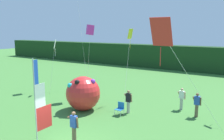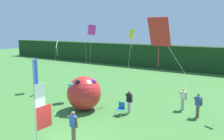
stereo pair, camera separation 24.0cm
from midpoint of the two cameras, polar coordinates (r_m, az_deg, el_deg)
The scene contains 12 objects.
distant_treeline at distance 35.30m, azimuth 21.05°, elevation 2.45°, with size 80.00×2.40×3.51m, color #193819.
banner_flag at distance 12.33m, azimuth -16.46°, elevation -7.88°, with size 0.06×1.03×4.47m.
person_near_banner at distance 16.69m, azimuth 4.59°, elevation -7.46°, with size 0.55×0.48×1.64m.
person_mid_field at distance 12.43m, azimuth -8.71°, elevation -13.35°, with size 0.55×0.48×1.75m.
person_far_left at distance 16.86m, azimuth 20.41°, elevation -7.85°, with size 0.55×0.48×1.65m.
person_far_right at distance 18.01m, azimuth 17.09°, elevation -6.60°, with size 0.55×0.48×1.63m.
inflatable_balloon at distance 17.31m, azimuth -6.35°, elevation -5.57°, with size 2.48×2.48×2.48m.
folding_chair at distance 16.37m, azimuth 2.53°, elevation -9.11°, with size 0.51×0.51×0.89m.
kite_yellow_diamond_2 at distance 18.93m, azimuth 5.04°, elevation 7.76°, with size 1.51×3.76×5.87m.
kite_magenta_box_3 at distance 20.19m, azimuth -4.57°, elevation 9.58°, with size 0.83×1.45×6.22m.
kite_white_diamond_5 at distance 22.53m, azimuth -12.88°, elevation 5.63°, with size 0.52×1.29×4.89m.
kite_red_diamond_6 at distance 8.82m, azimuth 12.77°, elevation 7.68°, with size 3.21×3.08×6.21m.
Camera 2 is at (7.88, -7.67, 5.76)m, focal length 37.93 mm.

